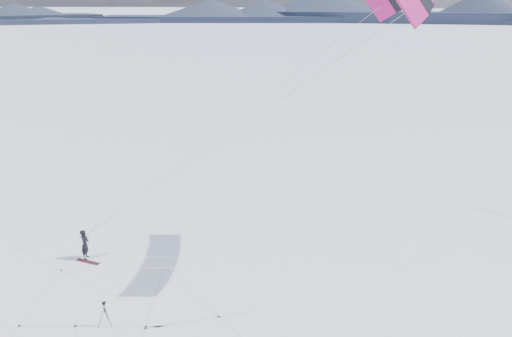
% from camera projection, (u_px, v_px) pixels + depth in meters
% --- Properties ---
extents(ground, '(1800.00, 1800.00, 0.00)m').
position_uv_depth(ground, '(83.00, 317.00, 22.25)').
color(ground, white).
extents(horizon_hills, '(704.00, 704.00, 8.00)m').
position_uv_depth(horizon_hills, '(76.00, 260.00, 21.33)').
color(horizon_hills, '#192237').
rests_on(horizon_hills, ground).
extents(snow_tracks, '(17.62, 14.39, 0.01)m').
position_uv_depth(snow_tracks, '(66.00, 323.00, 21.81)').
color(snow_tracks, silver).
rests_on(snow_tracks, ground).
extents(snowkiter, '(0.60, 0.72, 1.69)m').
position_uv_depth(snowkiter, '(87.00, 258.00, 27.28)').
color(snowkiter, black).
rests_on(snowkiter, ground).
extents(snowboard, '(1.41, 0.32, 0.04)m').
position_uv_depth(snowboard, '(88.00, 262.00, 26.87)').
color(snowboard, '#5E1118').
rests_on(snowboard, ground).
extents(tripod, '(0.58, 0.62, 1.19)m').
position_uv_depth(tripod, '(105.00, 311.00, 21.38)').
color(tripod, black).
rests_on(tripod, ground).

